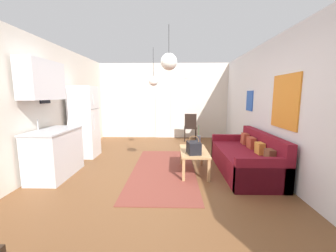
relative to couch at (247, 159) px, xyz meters
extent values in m
cube|color=brown|center=(-1.81, -0.49, -0.32)|extent=(5.06, 8.40, 0.10)
cube|color=silver|center=(-1.81, 3.46, 1.04)|extent=(4.66, 0.10, 2.62)
cube|color=white|center=(-1.85, 3.40, 0.78)|extent=(0.50, 0.02, 2.10)
cube|color=white|center=(-1.33, 3.40, 0.78)|extent=(0.50, 0.02, 2.10)
cube|color=white|center=(-1.59, 3.39, 1.86)|extent=(1.11, 0.03, 0.06)
cube|color=silver|center=(0.48, -0.49, 1.04)|extent=(0.10, 8.00, 2.62)
cube|color=orange|center=(0.41, -0.44, 1.15)|extent=(0.02, 0.84, 0.91)
cube|color=blue|center=(0.41, 1.21, 1.11)|extent=(0.02, 0.40, 0.49)
cube|color=silver|center=(-4.09, -0.49, 1.04)|extent=(0.10, 8.00, 2.62)
cube|color=black|center=(-4.03, 0.08, 1.29)|extent=(0.02, 0.32, 0.40)
cube|color=brown|center=(-1.67, 0.04, -0.26)|extent=(1.25, 2.87, 0.01)
cube|color=maroon|center=(-0.08, 0.00, -0.05)|extent=(0.90, 1.98, 0.43)
cube|color=maroon|center=(0.29, 0.00, 0.13)|extent=(0.15, 1.98, 0.79)
cube|color=maroon|center=(-0.08, -0.94, 0.02)|extent=(0.90, 0.11, 0.58)
cube|color=maroon|center=(-0.08, 0.93, 0.02)|extent=(0.90, 0.11, 0.58)
cube|color=brown|center=(0.15, -0.60, 0.26)|extent=(0.13, 0.20, 0.19)
cube|color=gold|center=(0.14, -0.21, 0.27)|extent=(0.13, 0.22, 0.22)
cube|color=#B74C33|center=(0.14, 0.21, 0.28)|extent=(0.14, 0.23, 0.23)
cube|color=#B74C33|center=(0.13, 0.60, 0.28)|extent=(0.15, 0.25, 0.25)
cube|color=tan|center=(-1.07, -0.03, 0.16)|extent=(0.52, 1.00, 0.04)
cube|color=tan|center=(-1.29, -0.49, -0.06)|extent=(0.05, 0.05, 0.41)
cube|color=tan|center=(-0.85, -0.49, -0.06)|extent=(0.05, 0.05, 0.41)
cube|color=tan|center=(-1.29, 0.43, -0.06)|extent=(0.05, 0.05, 0.41)
cube|color=tan|center=(-0.85, 0.43, -0.06)|extent=(0.05, 0.05, 0.41)
cylinder|color=#2D2D33|center=(-0.96, 0.15, 0.31)|extent=(0.10, 0.10, 0.25)
cylinder|color=#477F42|center=(-0.96, 0.15, 0.54)|extent=(0.01, 0.01, 0.22)
cube|color=black|center=(-1.10, -0.27, 0.29)|extent=(0.26, 0.33, 0.22)
torus|color=brown|center=(-1.10, -0.27, 0.42)|extent=(0.19, 0.01, 0.19)
cube|color=white|center=(-3.66, 1.00, 0.60)|extent=(0.57, 0.58, 1.74)
cube|color=#4C4C51|center=(-3.37, 1.00, 0.93)|extent=(0.01, 0.56, 0.01)
cylinder|color=#B7BABF|center=(-3.36, 0.84, 1.13)|extent=(0.02, 0.02, 0.24)
cylinder|color=#B7BABF|center=(-3.36, 0.84, 0.61)|extent=(0.02, 0.02, 0.38)
cube|color=silver|center=(-3.69, -0.29, 0.16)|extent=(0.58, 1.10, 0.86)
cube|color=#B7BABF|center=(-3.69, -0.29, 0.61)|extent=(0.61, 1.13, 0.03)
cube|color=#999BA0|center=(-3.69, -0.37, 0.56)|extent=(0.36, 0.40, 0.10)
cylinder|color=#B7BABF|center=(-3.92, -0.37, 0.72)|extent=(0.02, 0.02, 0.20)
cube|color=silver|center=(-3.82, -0.29, 1.52)|extent=(0.32, 0.99, 0.70)
cylinder|color=black|center=(-0.71, 3.04, -0.05)|extent=(0.03, 0.03, 0.43)
cylinder|color=black|center=(-1.07, 3.06, -0.05)|extent=(0.03, 0.03, 0.43)
cylinder|color=black|center=(-0.73, 2.70, -0.05)|extent=(0.03, 0.03, 0.43)
cylinder|color=black|center=(-1.09, 2.72, -0.05)|extent=(0.03, 0.03, 0.43)
cube|color=black|center=(-0.90, 2.88, 0.17)|extent=(0.45, 0.43, 0.04)
cube|color=black|center=(-0.91, 2.70, 0.42)|extent=(0.38, 0.06, 0.47)
cylinder|color=black|center=(-1.55, -0.59, 2.13)|extent=(0.01, 0.01, 0.43)
sphere|color=white|center=(-1.55, -0.59, 1.78)|extent=(0.27, 0.27, 0.27)
cylinder|color=black|center=(-1.95, 1.00, 2.02)|extent=(0.01, 0.01, 0.66)
sphere|color=white|center=(-1.95, 1.00, 1.58)|extent=(0.22, 0.22, 0.22)
camera|label=1|loc=(-1.48, -4.06, 1.26)|focal=22.44mm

